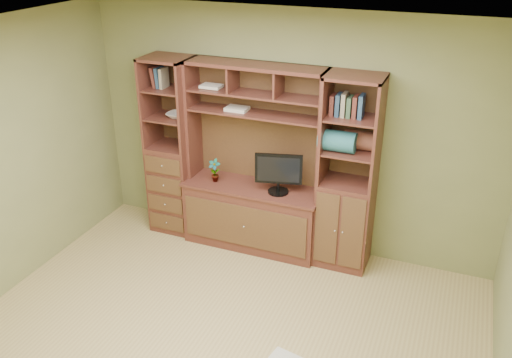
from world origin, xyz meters
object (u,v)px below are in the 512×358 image
at_px(right_tower, 348,175).
at_px(monitor, 279,166).
at_px(left_tower, 172,147).
at_px(center_hutch, 252,162).

height_order(right_tower, monitor, right_tower).
bearing_deg(left_tower, monitor, -3.28).
height_order(left_tower, right_tower, same).
distance_m(center_hutch, left_tower, 1.00).
bearing_deg(right_tower, center_hutch, -177.77).
height_order(center_hutch, monitor, center_hutch).
relative_size(center_hutch, left_tower, 1.00).
xyz_separation_m(right_tower, monitor, (-0.72, -0.07, 0.01)).
relative_size(center_hutch, right_tower, 1.00).
bearing_deg(center_hutch, monitor, -6.46).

